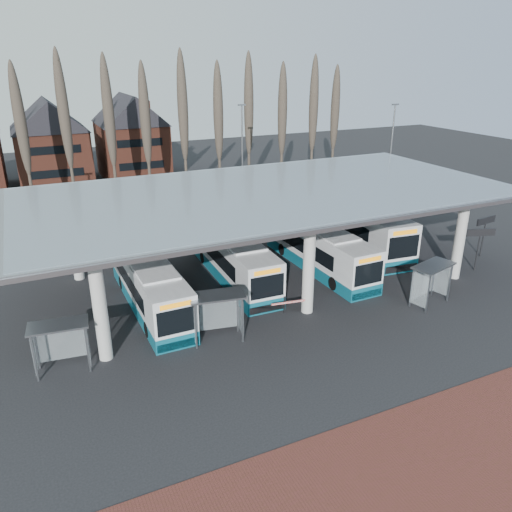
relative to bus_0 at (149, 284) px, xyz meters
name	(u,v)px	position (x,y,z in m)	size (l,w,h in m)	color
ground	(329,330)	(8.46, -7.32, -1.48)	(140.00, 140.00, 0.00)	black
brick_strip	(507,480)	(8.46, -19.32, -1.46)	(70.00, 10.00, 0.03)	#552622
station_canopy	(268,200)	(8.46, 0.68, 4.20)	(32.00, 16.00, 6.34)	beige
poplar_row	(164,115)	(8.46, 25.68, 7.30)	(45.10, 1.10, 14.50)	#473D33
townhouse_row	(5,137)	(-7.29, 36.68, 4.46)	(36.80, 10.30, 12.25)	brown
lamp_post_b	(242,154)	(14.46, 18.68, 3.86)	(0.80, 0.16, 10.17)	slate
lamp_post_c	(391,153)	(28.46, 12.68, 3.86)	(0.80, 0.16, 10.17)	slate
bus_0	(149,284)	(0.00, 0.00, 0.00)	(2.55, 11.32, 3.14)	white
bus_1	(233,257)	(6.33, 1.83, 0.04)	(2.83, 11.64, 3.22)	white
bus_2	(318,248)	(12.67, 0.83, 0.04)	(2.68, 11.62, 3.22)	white
bus_3	(356,224)	(18.20, 3.92, 0.24)	(4.15, 13.35, 3.65)	white
shelter_0	(60,336)	(-5.57, -4.92, 0.41)	(2.93, 1.71, 2.59)	gray
shelter_1	(216,306)	(2.38, -5.42, 0.52)	(3.16, 1.96, 2.74)	gray
shelter_2	(430,275)	(15.92, -7.03, 0.45)	(3.13, 2.12, 2.65)	gray
info_sign_0	(480,236)	(22.80, -4.49, 1.18)	(2.05, 0.80, 3.17)	black
info_sign_1	(486,224)	(25.39, -2.65, 1.19)	(2.13, 0.41, 3.18)	black
barrier	(287,303)	(7.13, -4.74, -0.65)	(2.12, 0.73, 1.07)	black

